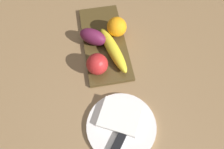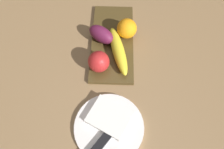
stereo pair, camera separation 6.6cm
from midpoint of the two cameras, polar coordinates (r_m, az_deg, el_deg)
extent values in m
plane|color=olive|center=(0.78, 3.85, 7.40)|extent=(2.40, 2.40, 0.00)
cube|color=#4A3A1C|center=(0.78, 2.84, 8.62)|extent=(0.34, 0.15, 0.01)
sphere|color=#B42324|center=(0.68, -0.52, 3.22)|extent=(0.07, 0.07, 0.07)
ellipsoid|color=yellow|center=(0.73, 4.62, 6.29)|extent=(0.20, 0.09, 0.04)
sphere|color=orange|center=(0.77, 6.81, 12.00)|extent=(0.07, 0.07, 0.07)
ellipsoid|color=#611B3E|center=(0.75, -0.07, 10.54)|extent=(0.10, 0.11, 0.06)
cylinder|color=white|center=(0.64, 2.57, -14.26)|extent=(0.21, 0.21, 0.01)
cube|color=white|center=(0.63, 2.65, -11.67)|extent=(0.14, 0.15, 0.02)
cube|color=silver|center=(0.63, 3.48, -15.04)|extent=(0.13, 0.11, 0.00)
cube|color=black|center=(0.62, -0.09, -19.18)|extent=(0.09, 0.07, 0.01)
camera|label=1|loc=(0.03, -87.13, 5.29)|focal=33.88mm
camera|label=2|loc=(0.03, 92.87, -5.29)|focal=33.88mm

